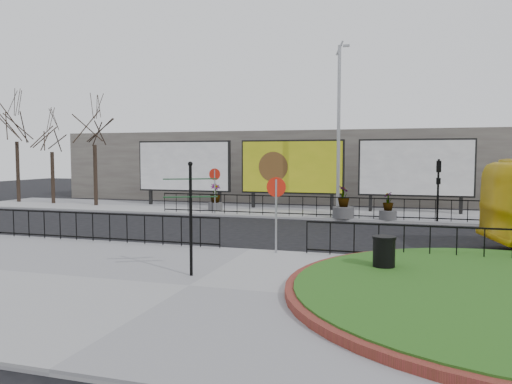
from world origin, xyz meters
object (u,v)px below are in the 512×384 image
at_px(billboard_mid, 292,167).
at_px(planter_c, 388,209).
at_px(lamp_post, 339,127).
at_px(planter_a, 215,199).
at_px(planter_b, 343,206).
at_px(litter_bin, 384,255).
at_px(fingerpost_sign, 191,207).

relative_size(billboard_mid, planter_c, 4.47).
relative_size(lamp_post, planter_a, 6.03).
xyz_separation_m(lamp_post, planter_b, (0.49, -1.60, -4.12)).
height_order(litter_bin, planter_b, planter_b).
xyz_separation_m(lamp_post, planter_c, (2.69, -1.60, -4.18)).
xyz_separation_m(litter_bin, planter_a, (-10.11, 13.48, 0.14)).
bearing_deg(fingerpost_sign, planter_b, 57.09).
height_order(fingerpost_sign, planter_c, fingerpost_sign).
relative_size(litter_bin, planter_b, 0.63).
height_order(lamp_post, planter_a, lamp_post).
bearing_deg(planter_a, litter_bin, -53.14).
distance_m(fingerpost_sign, planter_c, 14.27).
bearing_deg(lamp_post, planter_b, -72.88).
xyz_separation_m(litter_bin, planter_c, (-0.30, 11.88, 0.00)).
xyz_separation_m(billboard_mid, fingerpost_sign, (1.13, -17.03, -0.66)).
xyz_separation_m(lamp_post, litter_bin, (2.99, -13.48, -4.18)).
bearing_deg(billboard_mid, fingerpost_sign, -86.20).
relative_size(fingerpost_sign, planter_c, 2.17).
bearing_deg(planter_b, planter_a, 168.12).
height_order(fingerpost_sign, litter_bin, fingerpost_sign).
relative_size(planter_b, planter_c, 1.19).
bearing_deg(billboard_mid, litter_bin, -68.78).
relative_size(litter_bin, planter_a, 0.67).
height_order(litter_bin, planter_c, planter_c).
xyz_separation_m(billboard_mid, litter_bin, (6.00, -15.45, -1.96)).
distance_m(litter_bin, planter_a, 16.85).
height_order(litter_bin, planter_a, planter_a).
bearing_deg(litter_bin, fingerpost_sign, -162.10).
bearing_deg(planter_c, lamp_post, 149.24).
bearing_deg(fingerpost_sign, planter_c, 48.34).
bearing_deg(planter_a, planter_c, -9.27).
height_order(billboard_mid, planter_b, billboard_mid).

